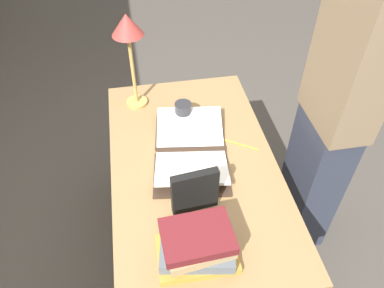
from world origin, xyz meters
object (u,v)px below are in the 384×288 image
object	(u,v)px
pencil	(241,145)
person_reader	(334,114)
coffee_mug	(182,112)
open_book	(191,149)
reading_lamp	(128,34)
book_stack_tall	(197,245)
book_standing_upright	(195,192)

from	to	relation	value
pencil	person_reader	distance (m)	0.44
coffee_mug	person_reader	xyz separation A→B (m)	(-0.26, -0.65, 0.11)
open_book	reading_lamp	size ratio (longest dim) A/B	1.16
book_stack_tall	pencil	xyz separation A→B (m)	(0.53, -0.31, -0.07)
open_book	book_standing_upright	world-z (taller)	book_standing_upright
book_standing_upright	pencil	bearing A→B (deg)	-48.33
reading_lamp	person_reader	world-z (taller)	person_reader
open_book	pencil	distance (m)	0.24
book_standing_upright	coffee_mug	world-z (taller)	book_standing_upright
book_stack_tall	coffee_mug	world-z (taller)	book_stack_tall
reading_lamp	person_reader	xyz separation A→B (m)	(-0.44, -0.87, -0.24)
coffee_mug	book_stack_tall	bearing A→B (deg)	174.93
book_stack_tall	reading_lamp	distance (m)	1.00
open_book	person_reader	world-z (taller)	person_reader
reading_lamp	book_stack_tall	bearing A→B (deg)	-170.73
book_stack_tall	open_book	bearing A→B (deg)	-7.36
pencil	person_reader	bearing A→B (deg)	-94.89
coffee_mug	pencil	xyz separation A→B (m)	(-0.23, -0.24, -0.05)
pencil	book_standing_upright	bearing A→B (deg)	138.21
coffee_mug	pencil	distance (m)	0.34
book_stack_tall	pencil	bearing A→B (deg)	-30.60
book_stack_tall	pencil	world-z (taller)	book_stack_tall
book_stack_tall	book_standing_upright	xyz separation A→B (m)	(0.21, -0.03, 0.03)
open_book	book_standing_upright	xyz separation A→B (m)	(-0.31, 0.04, 0.08)
open_book	book_stack_tall	world-z (taller)	book_stack_tall
person_reader	book_stack_tall	bearing A→B (deg)	-55.67
book_standing_upright	person_reader	distance (m)	0.75
book_standing_upright	reading_lamp	world-z (taller)	reading_lamp
coffee_mug	pencil	size ratio (longest dim) A/B	0.78
book_standing_upright	pencil	distance (m)	0.43
coffee_mug	pencil	bearing A→B (deg)	-133.17
book_stack_tall	coffee_mug	size ratio (longest dim) A/B	2.50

